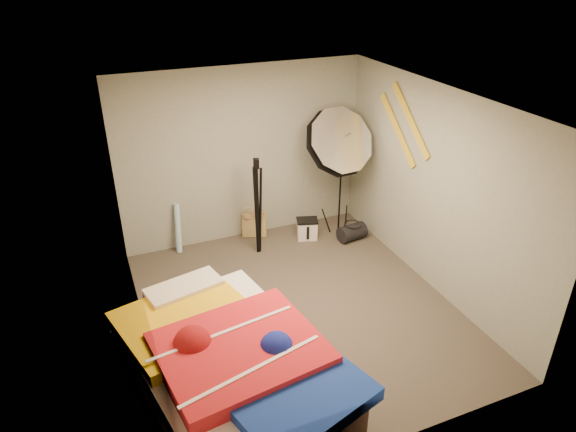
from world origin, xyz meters
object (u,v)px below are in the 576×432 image
bed (228,363)px  camera_tripod (257,200)px  photo_umbrella (337,143)px  duffel_bag (352,232)px  tote_bag (254,225)px  wrapping_roll (178,228)px  camera_case (307,230)px

bed → camera_tripod: bearing=64.1°
bed → photo_umbrella: photo_umbrella is taller
camera_tripod → duffel_bag: bearing=-8.7°
tote_bag → camera_tripod: size_ratio=0.25×
duffel_bag → camera_tripod: size_ratio=0.29×
duffel_bag → photo_umbrella: 1.38m
wrapping_roll → duffel_bag: size_ratio=1.76×
bed → photo_umbrella: bearing=44.8°
tote_bag → bed: (-1.22, -2.77, 0.16)m
camera_case → camera_tripod: bearing=-156.3°
camera_case → tote_bag: bearing=168.9°
tote_bag → wrapping_roll: (-1.12, 0.00, 0.17)m
duffel_bag → bed: bed is taller
camera_case → photo_umbrella: size_ratio=0.14×
camera_tripod → photo_umbrella: bearing=-2.7°
bed → camera_tripod: 2.61m
camera_tripod → camera_case: bearing=6.0°
duffel_bag → bed: (-2.50, -2.10, 0.21)m
tote_bag → camera_tripod: bearing=-81.1°
tote_bag → photo_umbrella: (1.05, -0.52, 1.30)m
camera_case → duffel_bag: (0.59, -0.29, -0.02)m
camera_case → duffel_bag: 0.66m
tote_bag → bed: bed is taller
camera_tripod → bed: bearing=-115.9°
tote_bag → camera_case: 0.79m
bed → photo_umbrella: 3.40m
tote_bag → wrapping_roll: size_ratio=0.50×
tote_bag → photo_umbrella: photo_umbrella is taller
duffel_bag → bed: 3.27m
bed → camera_tripod: size_ratio=1.88×
wrapping_roll → duffel_bag: (2.40, -0.67, -0.23)m
camera_case → bed: (-1.91, -2.39, 0.19)m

